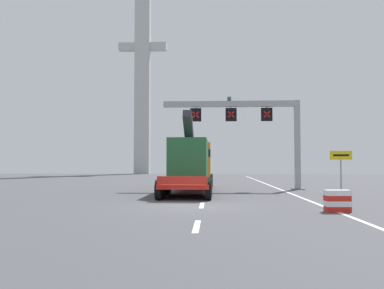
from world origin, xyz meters
TOP-DOWN VIEW (x-y plane):
  - ground at (0.00, 0.00)m, footprint 112.00×112.00m
  - lane_markings at (0.55, 25.62)m, footprint 0.20×65.84m
  - edge_line_right at (6.20, 12.00)m, footprint 0.20×63.00m
  - overhead_lane_gantry at (4.03, 12.34)m, footprint 10.74×0.90m
  - heavy_haul_truck_red at (-0.43, 10.42)m, footprint 3.13×14.09m
  - exit_sign_yellow at (9.26, 7.36)m, footprint 1.39×0.15m
  - crash_barrier_striped at (6.21, -1.89)m, footprint 1.03×0.56m
  - bridge_pylon_distant at (-12.02, 56.07)m, footprint 9.00×2.00m

SIDE VIEW (x-z plane):
  - ground at x=0.00m, z-range 0.00..0.00m
  - edge_line_right at x=6.20m, z-range 0.00..0.01m
  - lane_markings at x=0.55m, z-range 0.00..0.01m
  - crash_barrier_striped at x=6.21m, z-range 0.00..0.90m
  - heavy_haul_truck_red at x=-0.43m, z-range -0.66..4.64m
  - exit_sign_yellow at x=9.26m, z-range 0.70..3.49m
  - overhead_lane_gantry at x=4.03m, z-range 1.88..8.99m
  - bridge_pylon_distant at x=-12.02m, z-range 0.40..38.96m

